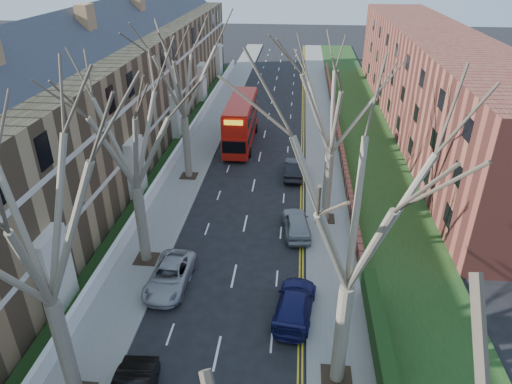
# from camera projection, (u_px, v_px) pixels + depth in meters

# --- Properties ---
(pavement_left) EXTENTS (3.00, 102.00, 0.12)m
(pavement_left) POSITION_uv_depth(u_px,v_px,m) (209.00, 132.00, 49.05)
(pavement_left) COLOR slate
(pavement_left) RESTS_ON ground
(pavement_right) EXTENTS (3.00, 102.00, 0.12)m
(pavement_right) POSITION_uv_depth(u_px,v_px,m) (321.00, 135.00, 48.05)
(pavement_right) COLOR slate
(pavement_right) RESTS_ON ground
(terrace_left) EXTENTS (9.70, 78.00, 13.60)m
(terrace_left) POSITION_uv_depth(u_px,v_px,m) (104.00, 102.00, 40.09)
(terrace_left) COLOR brown
(terrace_left) RESTS_ON ground
(flats_right) EXTENTS (13.97, 54.00, 10.00)m
(flats_right) POSITION_uv_depth(u_px,v_px,m) (432.00, 82.00, 48.30)
(flats_right) COLOR brown
(flats_right) RESTS_ON ground
(front_wall_left) EXTENTS (0.30, 78.00, 1.00)m
(front_wall_left) POSITION_uv_depth(u_px,v_px,m) (175.00, 156.00, 41.90)
(front_wall_left) COLOR white
(front_wall_left) RESTS_ON ground
(grass_verge_right) EXTENTS (6.00, 102.00, 0.06)m
(grass_verge_right) POSITION_uv_depth(u_px,v_px,m) (365.00, 136.00, 47.64)
(grass_verge_right) COLOR #1A3814
(grass_verge_right) RESTS_ON ground
(tree_left_mid) EXTENTS (10.50, 10.50, 14.71)m
(tree_left_mid) POSITION_uv_depth(u_px,v_px,m) (26.00, 209.00, 15.57)
(tree_left_mid) COLOR brown
(tree_left_mid) RESTS_ON ground
(tree_left_far) EXTENTS (10.15, 10.15, 14.22)m
(tree_left_far) POSITION_uv_depth(u_px,v_px,m) (128.00, 121.00, 24.50)
(tree_left_far) COLOR brown
(tree_left_far) RESTS_ON ground
(tree_left_dist) EXTENTS (10.50, 10.50, 14.71)m
(tree_left_dist) POSITION_uv_depth(u_px,v_px,m) (181.00, 65.00, 34.90)
(tree_left_dist) COLOR brown
(tree_left_dist) RESTS_ON ground
(tree_right_mid) EXTENTS (10.50, 10.50, 14.71)m
(tree_right_mid) POSITION_uv_depth(u_px,v_px,m) (358.00, 197.00, 16.38)
(tree_right_mid) COLOR brown
(tree_right_mid) RESTS_ON ground
(tree_right_far) EXTENTS (10.15, 10.15, 14.22)m
(tree_right_far) POSITION_uv_depth(u_px,v_px,m) (335.00, 95.00, 28.83)
(tree_right_far) COLOR brown
(tree_right_far) RESTS_ON ground
(double_decker_bus) EXTENTS (2.70, 10.47, 4.39)m
(double_decker_bus) POSITION_uv_depth(u_px,v_px,m) (241.00, 123.00, 45.28)
(double_decker_bus) COLOR #A9140C
(double_decker_bus) RESTS_ON ground
(car_left_far) EXTENTS (2.38, 4.87, 1.33)m
(car_left_far) POSITION_uv_depth(u_px,v_px,m) (170.00, 276.00, 26.45)
(car_left_far) COLOR #9E9EA3
(car_left_far) RESTS_ON ground
(car_right_near) EXTENTS (2.55, 5.02, 1.40)m
(car_right_near) POSITION_uv_depth(u_px,v_px,m) (295.00, 304.00, 24.32)
(car_right_near) COLOR #16174E
(car_right_near) RESTS_ON ground
(car_right_mid) EXTENTS (2.32, 4.56, 1.49)m
(car_right_mid) POSITION_uv_depth(u_px,v_px,m) (296.00, 223.00, 31.35)
(car_right_mid) COLOR gray
(car_right_mid) RESTS_ON ground
(car_right_far) EXTENTS (1.59, 4.41, 1.45)m
(car_right_far) POSITION_uv_depth(u_px,v_px,m) (294.00, 169.00, 39.24)
(car_right_far) COLOR black
(car_right_far) RESTS_ON ground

